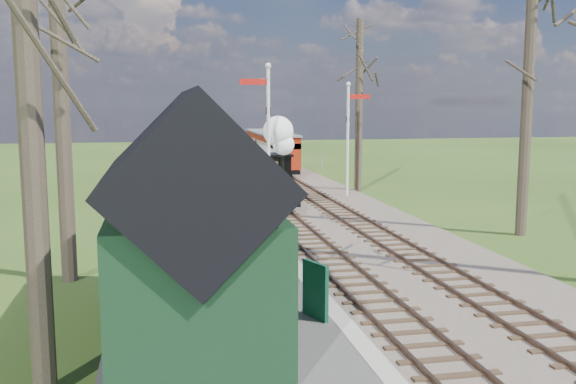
# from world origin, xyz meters

# --- Properties ---
(distant_hills) EXTENTS (114.40, 48.00, 22.02)m
(distant_hills) POSITION_xyz_m (1.40, 64.38, -16.21)
(distant_hills) COLOR #385B23
(distant_hills) RESTS_ON ground
(ballast_bed) EXTENTS (8.00, 60.00, 0.10)m
(ballast_bed) POSITION_xyz_m (1.30, 22.00, 0.05)
(ballast_bed) COLOR brown
(ballast_bed) RESTS_ON ground
(track_near) EXTENTS (1.60, 60.00, 0.15)m
(track_near) POSITION_xyz_m (0.00, 22.00, 0.10)
(track_near) COLOR brown
(track_near) RESTS_ON ground
(track_far) EXTENTS (1.60, 60.00, 0.15)m
(track_far) POSITION_xyz_m (2.60, 22.00, 0.10)
(track_far) COLOR brown
(track_far) RESTS_ON ground
(platform) EXTENTS (5.00, 44.00, 0.20)m
(platform) POSITION_xyz_m (-3.50, 14.00, 0.10)
(platform) COLOR #474442
(platform) RESTS_ON ground
(coping_strip) EXTENTS (0.40, 44.00, 0.21)m
(coping_strip) POSITION_xyz_m (-1.20, 14.00, 0.10)
(coping_strip) COLOR #B2AD9E
(coping_strip) RESTS_ON ground
(station_shed) EXTENTS (3.25, 6.30, 4.78)m
(station_shed) POSITION_xyz_m (-4.30, 4.00, 2.27)
(station_shed) COLOR black
(station_shed) RESTS_ON platform
(semaphore_near) EXTENTS (1.22, 0.24, 6.22)m
(semaphore_near) POSITION_xyz_m (-0.77, 16.00, 3.62)
(semaphore_near) COLOR silver
(semaphore_near) RESTS_ON ground
(semaphore_far) EXTENTS (1.22, 0.24, 5.72)m
(semaphore_far) POSITION_xyz_m (4.37, 22.00, 3.35)
(semaphore_far) COLOR silver
(semaphore_far) RESTS_ON ground
(bare_trees) EXTENTS (15.51, 22.39, 12.00)m
(bare_trees) POSITION_xyz_m (1.33, 10.10, 5.21)
(bare_trees) COLOR #382D23
(bare_trees) RESTS_ON ground
(fence_line) EXTENTS (12.60, 0.08, 1.00)m
(fence_line) POSITION_xyz_m (0.30, 36.00, 0.55)
(fence_line) COLOR slate
(fence_line) RESTS_ON ground
(locomotive) EXTENTS (1.59, 3.72, 3.99)m
(locomotive) POSITION_xyz_m (-0.01, 18.41, 1.86)
(locomotive) COLOR black
(locomotive) RESTS_ON ground
(coach) EXTENTS (1.86, 6.38, 1.96)m
(coach) POSITION_xyz_m (0.00, 24.47, 1.37)
(coach) COLOR black
(coach) RESTS_ON ground
(red_carriage_a) EXTENTS (2.08, 5.14, 2.18)m
(red_carriage_a) POSITION_xyz_m (2.60, 31.74, 1.51)
(red_carriage_a) COLOR black
(red_carriage_a) RESTS_ON ground
(red_carriage_b) EXTENTS (2.08, 5.14, 2.18)m
(red_carriage_b) POSITION_xyz_m (2.60, 37.24, 1.51)
(red_carriage_b) COLOR black
(red_carriage_b) RESTS_ON ground
(sign_board) EXTENTS (0.39, 0.79, 1.20)m
(sign_board) POSITION_xyz_m (-1.71, 4.23, 0.80)
(sign_board) COLOR #0E432C
(sign_board) RESTS_ON platform
(bench) EXTENTS (0.48, 1.52, 0.86)m
(bench) POSITION_xyz_m (-3.28, 6.75, 0.60)
(bench) COLOR #473219
(bench) RESTS_ON platform
(person) EXTENTS (0.41, 0.57, 1.45)m
(person) POSITION_xyz_m (-2.60, 5.80, 0.92)
(person) COLOR #1A1F2F
(person) RESTS_ON platform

